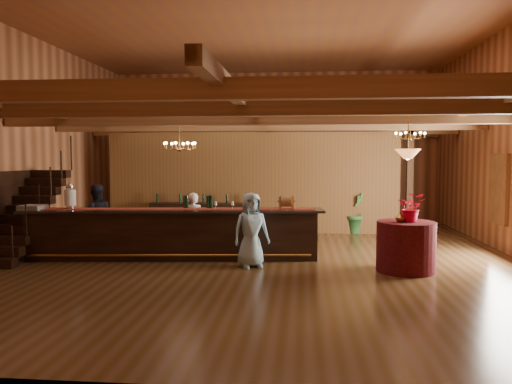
# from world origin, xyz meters

# --- Properties ---
(floor) EXTENTS (14.00, 14.00, 0.00)m
(floor) POSITION_xyz_m (0.00, 0.00, 0.00)
(floor) COLOR #533823
(floor) RESTS_ON ground
(ceiling) EXTENTS (14.00, 14.00, 0.00)m
(ceiling) POSITION_xyz_m (0.00, 0.00, 5.50)
(ceiling) COLOR brown
(ceiling) RESTS_ON wall_back
(wall_back) EXTENTS (12.00, 0.10, 5.50)m
(wall_back) POSITION_xyz_m (0.00, 7.00, 2.75)
(wall_back) COLOR #AF6A42
(wall_back) RESTS_ON floor
(wall_front) EXTENTS (12.00, 0.10, 5.50)m
(wall_front) POSITION_xyz_m (0.00, -7.00, 2.75)
(wall_front) COLOR #AF6A42
(wall_front) RESTS_ON floor
(wall_left) EXTENTS (0.10, 14.00, 5.50)m
(wall_left) POSITION_xyz_m (-6.00, 0.00, 2.75)
(wall_left) COLOR #AF6A42
(wall_left) RESTS_ON floor
(beam_grid) EXTENTS (11.90, 13.90, 0.39)m
(beam_grid) POSITION_xyz_m (0.00, 0.51, 3.24)
(beam_grid) COLOR #905F39
(beam_grid) RESTS_ON wall_left
(support_posts) EXTENTS (9.20, 10.20, 3.20)m
(support_posts) POSITION_xyz_m (0.00, -0.50, 1.60)
(support_posts) COLOR #905F39
(support_posts) RESTS_ON floor
(partition_wall) EXTENTS (9.00, 0.18, 3.10)m
(partition_wall) POSITION_xyz_m (-0.50, 3.50, 1.55)
(partition_wall) COLOR brown
(partition_wall) RESTS_ON floor
(window_right_back) EXTENTS (0.12, 1.05, 1.75)m
(window_right_back) POSITION_xyz_m (5.95, 1.00, 1.55)
(window_right_back) COLOR white
(window_right_back) RESTS_ON wall_right
(staircase) EXTENTS (1.00, 2.80, 2.00)m
(staircase) POSITION_xyz_m (-5.45, -0.74, 1.00)
(staircase) COLOR black
(staircase) RESTS_ON floor
(backroom_boxes) EXTENTS (4.10, 0.60, 1.10)m
(backroom_boxes) POSITION_xyz_m (-0.29, 5.50, 0.53)
(backroom_boxes) COLOR black
(backroom_boxes) RESTS_ON floor
(tasting_bar) EXTENTS (6.93, 1.54, 1.16)m
(tasting_bar) POSITION_xyz_m (-1.87, -0.73, 0.58)
(tasting_bar) COLOR black
(tasting_bar) RESTS_ON floor
(beverage_dispenser) EXTENTS (0.26, 0.26, 0.60)m
(beverage_dispenser) POSITION_xyz_m (-4.23, -0.91, 1.43)
(beverage_dispenser) COLOR silver
(beverage_dispenser) RESTS_ON tasting_bar
(glass_rack_tray) EXTENTS (0.50, 0.50, 0.10)m
(glass_rack_tray) POSITION_xyz_m (-5.03, -1.10, 1.20)
(glass_rack_tray) COLOR gray
(glass_rack_tray) RESTS_ON tasting_bar
(raffle_drum) EXTENTS (0.34, 0.24, 0.30)m
(raffle_drum) POSITION_xyz_m (0.71, -0.53, 1.32)
(raffle_drum) COLOR brown
(raffle_drum) RESTS_ON tasting_bar
(bar_bottle_0) EXTENTS (0.07, 0.07, 0.30)m
(bar_bottle_0) POSITION_xyz_m (-1.63, -0.57, 1.30)
(bar_bottle_0) COLOR black
(bar_bottle_0) RESTS_ON tasting_bar
(bar_bottle_1) EXTENTS (0.07, 0.07, 0.30)m
(bar_bottle_1) POSITION_xyz_m (-1.59, -0.57, 1.30)
(bar_bottle_1) COLOR black
(bar_bottle_1) RESTS_ON tasting_bar
(bar_bottle_2) EXTENTS (0.07, 0.07, 0.30)m
(bar_bottle_2) POSITION_xyz_m (-1.10, -0.52, 1.30)
(bar_bottle_2) COLOR black
(bar_bottle_2) RESTS_ON tasting_bar
(bar_bottle_3) EXTENTS (0.07, 0.07, 0.30)m
(bar_bottle_3) POSITION_xyz_m (-1.03, -0.51, 1.30)
(bar_bottle_3) COLOR black
(bar_bottle_3) RESTS_ON tasting_bar
(backbar_shelf) EXTENTS (3.31, 0.59, 0.93)m
(backbar_shelf) POSITION_xyz_m (-1.94, 3.13, 0.46)
(backbar_shelf) COLOR black
(backbar_shelf) RESTS_ON floor
(round_table) EXTENTS (1.18, 1.18, 1.02)m
(round_table) POSITION_xyz_m (3.19, -1.54, 0.51)
(round_table) COLOR #590E1D
(round_table) RESTS_ON floor
(chandelier_left) EXTENTS (0.80, 0.80, 0.73)m
(chandelier_left) POSITION_xyz_m (-1.96, 0.31, 2.62)
(chandelier_left) COLOR #AA7233
(chandelier_left) RESTS_ON beam_grid
(chandelier_right) EXTENTS (0.80, 0.80, 0.43)m
(chandelier_right) POSITION_xyz_m (3.98, 2.04, 2.93)
(chandelier_right) COLOR #AA7233
(chandelier_right) RESTS_ON beam_grid
(pendant_lamp) EXTENTS (0.52, 0.52, 0.90)m
(pendant_lamp) POSITION_xyz_m (3.19, -1.54, 2.40)
(pendant_lamp) COLOR #AA7233
(pendant_lamp) RESTS_ON beam_grid
(bartender) EXTENTS (0.55, 0.37, 1.48)m
(bartender) POSITION_xyz_m (-1.57, 0.05, 0.74)
(bartender) COLOR white
(bartender) RESTS_ON floor
(staff_second) EXTENTS (1.01, 0.93, 1.66)m
(staff_second) POSITION_xyz_m (-4.05, 0.07, 0.83)
(staff_second) COLOR black
(staff_second) RESTS_ON floor
(guest) EXTENTS (0.92, 0.78, 1.59)m
(guest) POSITION_xyz_m (0.00, -1.43, 0.79)
(guest) COLOR #91BDD2
(guest) RESTS_ON floor
(floor_plant) EXTENTS (0.82, 0.73, 1.26)m
(floor_plant) POSITION_xyz_m (2.74, 3.56, 0.63)
(floor_plant) COLOR #317433
(floor_plant) RESTS_ON floor
(table_flowers) EXTENTS (0.62, 0.56, 0.59)m
(table_flowers) POSITION_xyz_m (3.28, -1.58, 1.32)
(table_flowers) COLOR red
(table_flowers) RESTS_ON round_table
(table_vase) EXTENTS (0.21, 0.21, 0.31)m
(table_vase) POSITION_xyz_m (3.05, -1.63, 1.18)
(table_vase) COLOR #AA7233
(table_vase) RESTS_ON round_table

